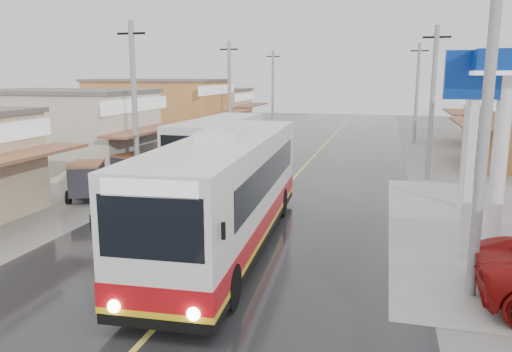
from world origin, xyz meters
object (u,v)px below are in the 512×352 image
object	(u,v)px
cyclist	(198,185)
tricycle_near	(87,179)
tricycle_far	(133,167)
coach_bus	(229,191)
second_bus	(218,146)

from	to	relation	value
cyclist	tricycle_near	world-z (taller)	cyclist
tricycle_near	tricycle_far	world-z (taller)	tricycle_near
coach_bus	tricycle_near	bearing A→B (deg)	148.41
second_bus	cyclist	bearing A→B (deg)	-78.98
coach_bus	tricycle_near	size ratio (longest dim) A/B	5.19
tricycle_near	cyclist	bearing A→B (deg)	-9.82
coach_bus	second_bus	size ratio (longest dim) A/B	1.32
cyclist	tricycle_near	distance (m)	4.99
tricycle_far	second_bus	bearing A→B (deg)	62.52
coach_bus	cyclist	distance (m)	6.44
cyclist	second_bus	bearing A→B (deg)	107.34
cyclist	tricycle_far	bearing A→B (deg)	161.25
second_bus	tricycle_near	world-z (taller)	second_bus
coach_bus	tricycle_far	world-z (taller)	coach_bus
coach_bus	cyclist	size ratio (longest dim) A/B	5.66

